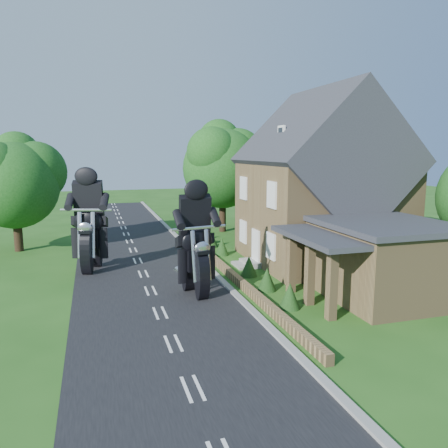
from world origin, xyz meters
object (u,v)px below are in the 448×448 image
object	(u,v)px
house	(321,189)
motorcycle_lead	(196,278)
annex	(382,259)
motorcycle_follow	(91,256)
garden_wall	(225,269)

from	to	relation	value
house	motorcycle_lead	distance (m)	10.20
house	annex	xyz separation A→B (m)	(-0.62, -6.80, -2.58)
annex	motorcycle_lead	xyz separation A→B (m)	(-7.96, 2.59, -0.97)
motorcycle_lead	motorcycle_follow	bearing A→B (deg)	-61.75
house	annex	distance (m)	7.30
house	annex	world-z (taller)	house
annex	house	bearing A→B (deg)	84.76
annex	motorcycle_follow	xyz separation A→B (m)	(-12.51, 8.30, -0.91)
annex	motorcycle_lead	bearing A→B (deg)	161.98
house	annex	bearing A→B (deg)	-95.24
motorcycle_lead	motorcycle_follow	world-z (taller)	motorcycle_follow
motorcycle_lead	motorcycle_follow	size ratio (longest dim) A/B	0.93
garden_wall	motorcycle_lead	bearing A→B (deg)	-126.69
garden_wall	motorcycle_follow	world-z (taller)	motorcycle_follow
annex	motorcycle_lead	world-z (taller)	annex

